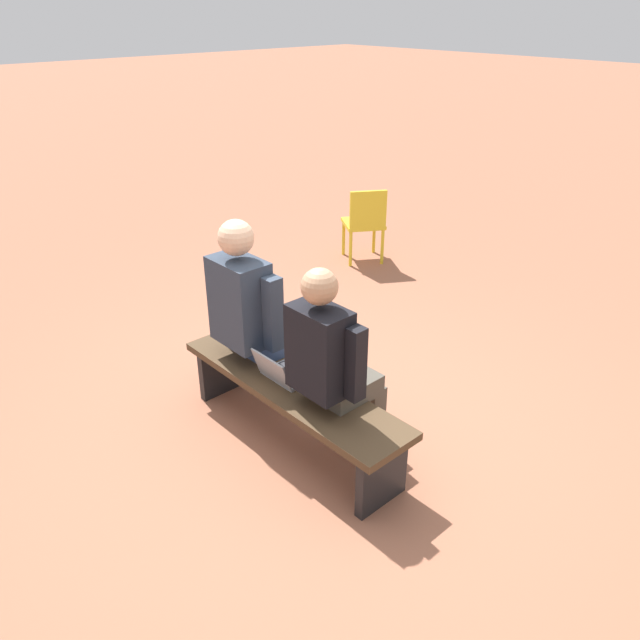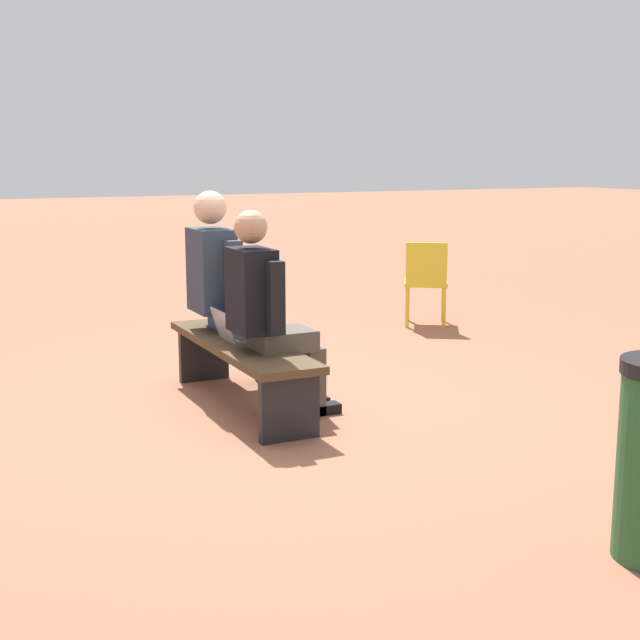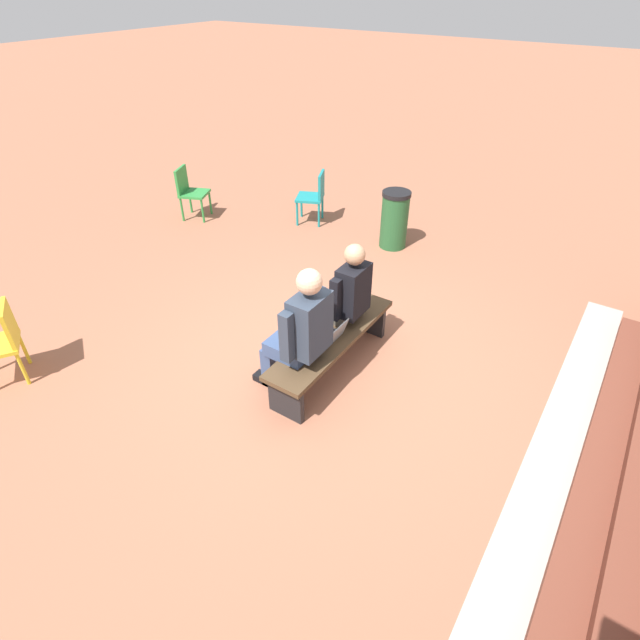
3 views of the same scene
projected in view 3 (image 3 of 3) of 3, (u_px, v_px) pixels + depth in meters
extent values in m
plane|color=#9E6047|center=(323.00, 367.00, 5.33)|extent=(60.00, 60.00, 0.00)
cube|color=#A8A399|center=(550.00, 463.00, 4.29)|extent=(5.84, 0.40, 0.01)
cube|color=brown|center=(637.00, 494.00, 3.96)|extent=(5.04, 0.90, 0.15)
cube|color=#4C3823|center=(333.00, 337.00, 5.06)|extent=(1.80, 0.44, 0.05)
cube|color=black|center=(370.00, 318.00, 5.73)|extent=(0.06, 0.37, 0.40)
cube|color=black|center=(286.00, 400.00, 4.65)|extent=(0.06, 0.37, 0.40)
cube|color=#4C473D|center=(335.00, 311.00, 5.30)|extent=(0.32, 0.38, 0.13)
cube|color=#4C473D|center=(324.00, 323.00, 5.61)|extent=(0.10, 0.11, 0.45)
cube|color=black|center=(320.00, 334.00, 5.75)|extent=(0.10, 0.23, 0.07)
cube|color=#4C473D|center=(316.00, 330.00, 5.49)|extent=(0.10, 0.11, 0.45)
cube|color=black|center=(312.00, 342.00, 5.63)|extent=(0.10, 0.23, 0.07)
cube|color=black|center=(353.00, 290.00, 5.01)|extent=(0.36, 0.23, 0.53)
cube|color=maroon|center=(343.00, 290.00, 5.09)|extent=(0.05, 0.01, 0.32)
cube|color=black|center=(359.00, 280.00, 5.21)|extent=(0.09, 0.10, 0.45)
cube|color=black|center=(335.00, 300.00, 4.90)|extent=(0.09, 0.10, 0.45)
sphere|color=tan|center=(355.00, 255.00, 4.78)|extent=(0.21, 0.21, 0.21)
cube|color=#384C75|center=(291.00, 347.00, 4.79)|extent=(0.36, 0.42, 0.15)
cube|color=#384C75|center=(281.00, 357.00, 5.11)|extent=(0.12, 0.13, 0.45)
cube|color=black|center=(277.00, 369.00, 5.25)|extent=(0.12, 0.25, 0.07)
cube|color=#384C75|center=(269.00, 367.00, 4.99)|extent=(0.12, 0.13, 0.45)
cube|color=black|center=(265.00, 379.00, 5.12)|extent=(0.12, 0.25, 0.07)
cube|color=#2D3847|center=(310.00, 324.00, 4.47)|extent=(0.40, 0.25, 0.59)
cube|color=#2D3847|center=(319.00, 310.00, 4.69)|extent=(0.09, 0.10, 0.50)
cube|color=#2D3847|center=(287.00, 337.00, 4.35)|extent=(0.09, 0.10, 0.50)
sphere|color=#DBAD89|center=(309.00, 282.00, 4.22)|extent=(0.23, 0.23, 0.23)
cube|color=#9EA0A5|center=(325.00, 337.00, 5.01)|extent=(0.32, 0.22, 0.02)
cube|color=#2D2D33|center=(325.00, 335.00, 5.01)|extent=(0.29, 0.15, 0.00)
cube|color=#9EA0A5|center=(337.00, 333.00, 4.88)|extent=(0.32, 0.07, 0.19)
cube|color=#33519E|center=(337.00, 333.00, 4.89)|extent=(0.28, 0.06, 0.17)
cube|color=#2D893D|center=(194.00, 193.00, 8.27)|extent=(0.55, 0.55, 0.04)
cube|color=#2D893D|center=(182.00, 180.00, 8.17)|extent=(0.38, 0.20, 0.40)
cylinder|color=#2D893D|center=(203.00, 211.00, 8.23)|extent=(0.04, 0.04, 0.40)
cylinder|color=#2D893D|center=(210.00, 203.00, 8.52)|extent=(0.04, 0.04, 0.40)
cylinder|color=#2D893D|center=(182.00, 209.00, 8.28)|extent=(0.04, 0.04, 0.40)
cylinder|color=#2D893D|center=(190.00, 201.00, 8.57)|extent=(0.04, 0.04, 0.40)
cube|color=teal|center=(310.00, 198.00, 8.13)|extent=(0.56, 0.56, 0.04)
cube|color=teal|center=(321.00, 185.00, 7.97)|extent=(0.38, 0.20, 0.40)
cylinder|color=teal|center=(301.00, 205.00, 8.42)|extent=(0.04, 0.04, 0.40)
cylinder|color=teal|center=(297.00, 214.00, 8.13)|extent=(0.04, 0.04, 0.40)
cylinder|color=teal|center=(322.00, 207.00, 8.37)|extent=(0.04, 0.04, 0.40)
cylinder|color=teal|center=(319.00, 215.00, 8.08)|extent=(0.04, 0.04, 0.40)
cube|color=gold|center=(9.00, 323.00, 4.89)|extent=(0.25, 0.36, 0.40)
cylinder|color=gold|center=(24.00, 348.00, 5.27)|extent=(0.04, 0.04, 0.40)
cylinder|color=gold|center=(23.00, 369.00, 5.00)|extent=(0.04, 0.04, 0.40)
cylinder|color=#23562D|center=(394.00, 222.00, 7.41)|extent=(0.40, 0.40, 0.80)
cylinder|color=black|center=(397.00, 194.00, 7.16)|extent=(0.42, 0.42, 0.06)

